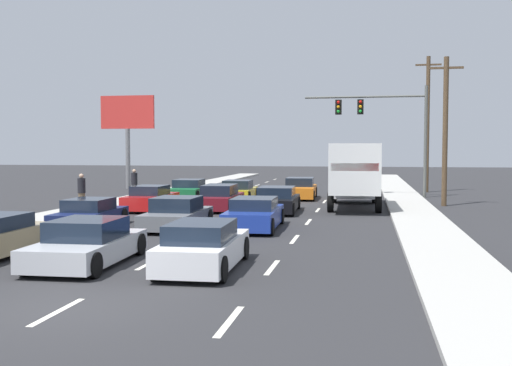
{
  "coord_description": "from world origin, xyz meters",
  "views": [
    {
      "loc": [
        5.82,
        -10.87,
        3.14
      ],
      "look_at": [
        0.4,
        18.41,
        1.42
      ],
      "focal_mm": 41.86,
      "sensor_mm": 36.0,
      "label": 1
    }
  ],
  "objects_px": {
    "car_navy": "(90,214)",
    "roadside_billboard": "(128,122)",
    "car_gray": "(177,214)",
    "utility_pole_far": "(427,123)",
    "car_maroon": "(220,198)",
    "utility_pole_mid": "(445,129)",
    "pedestrian_mid_block": "(82,192)",
    "car_orange": "(300,189)",
    "car_green": "(189,190)",
    "box_truck": "(355,172)",
    "traffic_signal_mast": "(376,116)",
    "car_silver": "(87,244)",
    "car_black": "(277,201)",
    "car_yellow": "(238,191)",
    "pedestrian_near_corner": "(134,184)",
    "car_white": "(203,247)",
    "car_red": "(151,199)",
    "car_blue": "(254,214)"
  },
  "relations": [
    {
      "from": "car_silver",
      "to": "utility_pole_far",
      "type": "height_order",
      "value": "utility_pole_far"
    },
    {
      "from": "car_yellow",
      "to": "car_silver",
      "type": "relative_size",
      "value": 0.93
    },
    {
      "from": "car_black",
      "to": "car_white",
      "type": "height_order",
      "value": "car_black"
    },
    {
      "from": "car_silver",
      "to": "car_gray",
      "type": "bearing_deg",
      "value": 88.98
    },
    {
      "from": "car_black",
      "to": "pedestrian_mid_block",
      "type": "xyz_separation_m",
      "value": [
        -9.4,
        -1.92,
        0.45
      ]
    },
    {
      "from": "car_maroon",
      "to": "car_white",
      "type": "bearing_deg",
      "value": -77.72
    },
    {
      "from": "roadside_billboard",
      "to": "car_red",
      "type": "bearing_deg",
      "value": -63.71
    },
    {
      "from": "traffic_signal_mast",
      "to": "roadside_billboard",
      "type": "xyz_separation_m",
      "value": [
        -19.06,
        4.69,
        -0.03
      ]
    },
    {
      "from": "traffic_signal_mast",
      "to": "utility_pole_far",
      "type": "distance_m",
      "value": 6.07
    },
    {
      "from": "car_gray",
      "to": "traffic_signal_mast",
      "type": "bearing_deg",
      "value": 65.73
    },
    {
      "from": "utility_pole_mid",
      "to": "pedestrian_mid_block",
      "type": "height_order",
      "value": "utility_pole_mid"
    },
    {
      "from": "car_silver",
      "to": "car_black",
      "type": "bearing_deg",
      "value": 77.61
    },
    {
      "from": "car_silver",
      "to": "pedestrian_mid_block",
      "type": "height_order",
      "value": "pedestrian_mid_block"
    },
    {
      "from": "car_red",
      "to": "car_blue",
      "type": "xyz_separation_m",
      "value": [
        6.49,
        -5.96,
        -0.01
      ]
    },
    {
      "from": "car_yellow",
      "to": "car_black",
      "type": "bearing_deg",
      "value": -63.26
    },
    {
      "from": "car_gray",
      "to": "utility_pole_far",
      "type": "relative_size",
      "value": 0.44
    },
    {
      "from": "car_white",
      "to": "pedestrian_near_corner",
      "type": "distance_m",
      "value": 21.74
    },
    {
      "from": "utility_pole_far",
      "to": "car_gray",
      "type": "bearing_deg",
      "value": -117.56
    },
    {
      "from": "box_truck",
      "to": "pedestrian_mid_block",
      "type": "relative_size",
      "value": 4.65
    },
    {
      "from": "car_navy",
      "to": "car_black",
      "type": "relative_size",
      "value": 0.89
    },
    {
      "from": "car_gray",
      "to": "utility_pole_far",
      "type": "bearing_deg",
      "value": 62.44
    },
    {
      "from": "car_orange",
      "to": "traffic_signal_mast",
      "type": "relative_size",
      "value": 0.58
    },
    {
      "from": "car_maroon",
      "to": "box_truck",
      "type": "xyz_separation_m",
      "value": [
        6.76,
        2.18,
        1.34
      ]
    },
    {
      "from": "car_black",
      "to": "car_yellow",
      "type": "bearing_deg",
      "value": 116.74
    },
    {
      "from": "car_yellow",
      "to": "car_red",
      "type": "bearing_deg",
      "value": -113.53
    },
    {
      "from": "car_silver",
      "to": "car_blue",
      "type": "distance_m",
      "value": 8.48
    },
    {
      "from": "car_navy",
      "to": "roadside_billboard",
      "type": "bearing_deg",
      "value": 108.95
    },
    {
      "from": "car_white",
      "to": "car_black",
      "type": "bearing_deg",
      "value": 90.69
    },
    {
      "from": "car_navy",
      "to": "utility_pole_mid",
      "type": "bearing_deg",
      "value": 38.59
    },
    {
      "from": "car_yellow",
      "to": "utility_pole_mid",
      "type": "bearing_deg",
      "value": -8.87
    },
    {
      "from": "car_silver",
      "to": "pedestrian_mid_block",
      "type": "distance_m",
      "value": 13.71
    },
    {
      "from": "car_black",
      "to": "roadside_billboard",
      "type": "distance_m",
      "value": 21.42
    },
    {
      "from": "car_green",
      "to": "car_white",
      "type": "relative_size",
      "value": 1.08
    },
    {
      "from": "car_navy",
      "to": "car_green",
      "type": "bearing_deg",
      "value": 90.7
    },
    {
      "from": "car_gray",
      "to": "utility_pole_far",
      "type": "height_order",
      "value": "utility_pole_far"
    },
    {
      "from": "pedestrian_near_corner",
      "to": "car_orange",
      "type": "bearing_deg",
      "value": 16.58
    },
    {
      "from": "utility_pole_far",
      "to": "car_yellow",
      "type": "bearing_deg",
      "value": -144.1
    },
    {
      "from": "car_green",
      "to": "traffic_signal_mast",
      "type": "bearing_deg",
      "value": 17.31
    },
    {
      "from": "utility_pole_far",
      "to": "pedestrian_near_corner",
      "type": "height_order",
      "value": "utility_pole_far"
    },
    {
      "from": "car_green",
      "to": "utility_pole_far",
      "type": "bearing_deg",
      "value": 28.77
    },
    {
      "from": "car_red",
      "to": "roadside_billboard",
      "type": "bearing_deg",
      "value": 116.29
    },
    {
      "from": "car_orange",
      "to": "pedestrian_near_corner",
      "type": "bearing_deg",
      "value": -163.42
    },
    {
      "from": "traffic_signal_mast",
      "to": "car_silver",
      "type": "bearing_deg",
      "value": -107.85
    },
    {
      "from": "car_orange",
      "to": "car_gray",
      "type": "bearing_deg",
      "value": -102.13
    },
    {
      "from": "car_maroon",
      "to": "utility_pole_far",
      "type": "bearing_deg",
      "value": 51.85
    },
    {
      "from": "traffic_signal_mast",
      "to": "car_orange",
      "type": "bearing_deg",
      "value": -151.8
    },
    {
      "from": "car_maroon",
      "to": "car_yellow",
      "type": "bearing_deg",
      "value": 93.37
    },
    {
      "from": "car_gray",
      "to": "box_truck",
      "type": "distance_m",
      "value": 11.7
    },
    {
      "from": "utility_pole_far",
      "to": "car_white",
      "type": "bearing_deg",
      "value": -105.9
    },
    {
      "from": "car_silver",
      "to": "car_green",
      "type": "bearing_deg",
      "value": 99.51
    }
  ]
}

